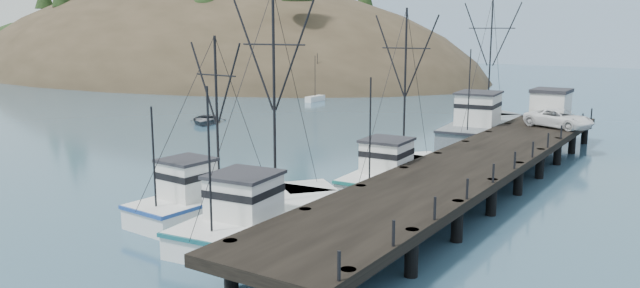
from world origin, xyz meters
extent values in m
plane|color=#2E5067|center=(0.00, 0.00, 0.00)|extent=(400.00, 400.00, 0.00)
cube|color=black|center=(14.00, 16.00, 1.75)|extent=(6.00, 44.00, 0.50)
cylinder|color=black|center=(11.40, -4.00, 1.00)|extent=(0.56, 0.56, 2.00)
cylinder|color=black|center=(11.40, 1.00, 1.00)|extent=(0.56, 0.56, 2.00)
cylinder|color=black|center=(16.60, 1.00, 1.00)|extent=(0.56, 0.56, 2.00)
cylinder|color=black|center=(11.40, 6.00, 1.00)|extent=(0.56, 0.56, 2.00)
cylinder|color=black|center=(16.60, 6.00, 1.00)|extent=(0.56, 0.56, 2.00)
cylinder|color=black|center=(11.40, 11.00, 1.00)|extent=(0.56, 0.56, 2.00)
cylinder|color=black|center=(16.60, 11.00, 1.00)|extent=(0.56, 0.56, 2.00)
cylinder|color=black|center=(11.40, 16.00, 1.00)|extent=(0.56, 0.56, 2.00)
cylinder|color=black|center=(16.60, 16.00, 1.00)|extent=(0.56, 0.56, 2.00)
cylinder|color=black|center=(11.40, 21.00, 1.00)|extent=(0.56, 0.56, 2.00)
cylinder|color=black|center=(16.60, 21.00, 1.00)|extent=(0.56, 0.56, 2.00)
cylinder|color=black|center=(11.40, 26.00, 1.00)|extent=(0.56, 0.56, 2.00)
cylinder|color=black|center=(16.60, 26.00, 1.00)|extent=(0.56, 0.56, 2.00)
cylinder|color=black|center=(11.40, 31.00, 1.00)|extent=(0.56, 0.56, 2.00)
cylinder|color=black|center=(16.60, 31.00, 1.00)|extent=(0.56, 0.56, 2.00)
cylinder|color=black|center=(11.40, 36.00, 1.00)|extent=(0.56, 0.56, 2.00)
cylinder|color=black|center=(16.60, 36.00, 1.00)|extent=(0.56, 0.56, 2.00)
ellipsoid|color=#382D1E|center=(-70.00, 78.00, -6.00)|extent=(132.00, 78.00, 51.00)
ellipsoid|color=black|center=(-75.00, 82.00, -2.00)|extent=(109.20, 62.40, 41.60)
ellipsoid|color=black|center=(-110.00, 70.00, -4.00)|extent=(57.60, 39.60, 32.40)
cube|color=beige|center=(-38.00, 56.00, 1.40)|extent=(4.00, 5.00, 2.80)
cube|color=beige|center=(-44.00, 60.00, 1.40)|extent=(4.00, 5.00, 2.80)
cube|color=beige|center=(-34.00, 62.00, 1.40)|extent=(4.00, 5.00, 2.80)
cube|color=silver|center=(-40.00, 185.00, 0.00)|extent=(180.00, 25.00, 18.00)
cube|color=white|center=(-20.40, 49.41, 0.30)|extent=(1.00, 3.50, 0.90)
cylinder|color=black|center=(-20.40, 49.41, 3.20)|extent=(0.08, 0.08, 6.00)
cube|color=white|center=(-35.52, 64.25, 0.30)|extent=(1.00, 3.50, 0.90)
cylinder|color=black|center=(-35.52, 64.25, 3.20)|extent=(0.08, 0.08, 6.00)
cube|color=white|center=(-34.48, 62.58, 0.30)|extent=(1.00, 3.50, 0.90)
cylinder|color=black|center=(-34.48, 62.58, 3.20)|extent=(0.08, 0.08, 6.00)
cube|color=white|center=(-29.58, 57.00, 0.30)|extent=(1.00, 3.50, 0.90)
cylinder|color=black|center=(-29.58, 57.00, 3.20)|extent=(0.08, 0.08, 6.00)
cube|color=white|center=(-27.39, 57.69, 0.30)|extent=(1.00, 3.50, 0.90)
cylinder|color=black|center=(-27.39, 57.69, 3.20)|extent=(0.08, 0.08, 6.00)
cube|color=white|center=(-24.25, 55.80, 0.30)|extent=(1.00, 3.50, 0.90)
cylinder|color=black|center=(-24.25, 55.80, 3.20)|extent=(0.08, 0.08, 6.00)
cube|color=white|center=(8.10, 1.85, 0.45)|extent=(4.90, 10.26, 1.60)
cube|color=white|center=(7.57, 6.77, 0.45)|extent=(3.85, 3.85, 1.60)
cube|color=#17555C|center=(8.10, 1.85, 1.15)|extent=(5.00, 10.52, 0.18)
cube|color=silver|center=(8.24, 0.58, 2.20)|extent=(2.99, 3.07, 1.90)
cube|color=#26262B|center=(8.24, 0.58, 3.23)|extent=(3.25, 3.34, 0.16)
cylinder|color=black|center=(7.94, 3.36, 6.49)|extent=(0.14, 0.14, 10.49)
cylinder|color=black|center=(8.51, -1.94, 4.40)|extent=(0.10, 0.10, 6.29)
cube|color=white|center=(3.76, 2.45, 0.45)|extent=(3.69, 8.14, 1.60)
cube|color=white|center=(4.00, 6.42, 0.45)|extent=(3.21, 3.21, 1.60)
cube|color=navy|center=(3.76, 2.45, 1.15)|extent=(3.77, 8.35, 0.18)
cube|color=silver|center=(3.69, 1.43, 2.20)|extent=(2.38, 2.38, 1.90)
cube|color=#26262B|center=(3.69, 1.43, 3.23)|extent=(2.58, 2.59, 0.16)
cylinder|color=black|center=(3.83, 3.67, 5.38)|extent=(0.14, 0.14, 8.26)
cylinder|color=black|center=(3.57, -0.61, 3.73)|extent=(0.10, 0.10, 4.96)
cube|color=white|center=(9.58, 13.45, 0.45)|extent=(4.03, 9.42, 1.60)
cube|color=white|center=(9.34, 18.06, 0.45)|extent=(3.56, 3.56, 1.60)
cube|color=#1D756D|center=(9.58, 13.45, 1.15)|extent=(4.11, 9.66, 0.18)
cube|color=silver|center=(9.64, 12.26, 2.20)|extent=(2.62, 2.73, 1.90)
cube|color=#26262B|center=(9.64, 12.26, 3.23)|extent=(2.85, 2.98, 0.16)
cylinder|color=black|center=(9.51, 14.87, 6.19)|extent=(0.14, 0.14, 9.88)
cylinder|color=black|center=(9.76, 9.90, 4.21)|extent=(0.10, 0.10, 5.93)
cube|color=slate|center=(8.94, 31.67, 0.75)|extent=(5.72, 13.26, 2.20)
cube|color=slate|center=(8.30, 38.08, 0.75)|extent=(4.45, 4.45, 2.20)
cube|color=black|center=(8.94, 31.67, 1.75)|extent=(5.84, 13.59, 0.18)
cube|color=silver|center=(9.10, 30.03, 3.15)|extent=(3.47, 3.92, 2.60)
cube|color=#26262B|center=(9.10, 30.03, 4.53)|extent=(3.77, 4.28, 0.16)
cylinder|color=black|center=(8.74, 33.64, 7.19)|extent=(0.14, 0.14, 10.68)
cylinder|color=black|center=(9.43, 26.74, 5.05)|extent=(0.10, 0.10, 6.41)
cube|color=silver|center=(14.07, 34.00, 3.25)|extent=(2.80, 3.00, 2.50)
cube|color=#26262B|center=(14.07, 34.00, 4.65)|extent=(3.00, 3.20, 0.30)
imported|color=white|center=(15.50, 30.88, 2.75)|extent=(5.94, 4.14, 1.51)
imported|color=#4F5257|center=(-19.14, 26.67, 0.00)|extent=(6.32, 6.77, 1.14)
camera|label=1|loc=(26.59, -20.93, 9.93)|focal=35.00mm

